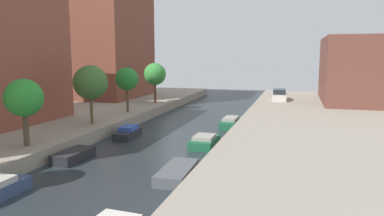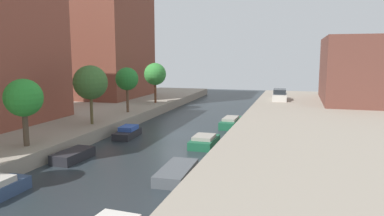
{
  "view_description": "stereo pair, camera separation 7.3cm",
  "coord_description": "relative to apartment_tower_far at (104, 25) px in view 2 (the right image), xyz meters",
  "views": [
    {
      "loc": [
        9.97,
        -29.33,
        6.84
      ],
      "look_at": [
        0.04,
        5.08,
        1.6
      ],
      "focal_mm": 34.16,
      "sensor_mm": 36.0,
      "label": 1
    },
    {
      "loc": [
        10.03,
        -29.31,
        6.84
      ],
      "look_at": [
        0.04,
        5.08,
        1.6
      ],
      "focal_mm": 34.16,
      "sensor_mm": 36.0,
      "label": 2
    }
  ],
  "objects": [
    {
      "name": "street_tree_3",
      "position": [
        9.34,
        -12.2,
        -6.52
      ],
      "size": [
        2.33,
        2.33,
        4.58
      ],
      "color": "brown",
      "rests_on": "quay_left"
    },
    {
      "name": "parked_car",
      "position": [
        23.83,
        2.51,
        -9.29
      ],
      "size": [
        1.93,
        4.83,
        1.45
      ],
      "color": "beige",
      "rests_on": "quay_right"
    },
    {
      "name": "ground_plane",
      "position": [
        16.0,
        -16.64,
        -10.9
      ],
      "size": [
        84.0,
        84.0,
        0.0
      ],
      "primitive_type": "plane",
      "color": "#232B30"
    },
    {
      "name": "moored_boat_left_2",
      "position": [
        12.13,
        -25.94,
        -10.58
      ],
      "size": [
        1.53,
        3.12,
        0.65
      ],
      "color": "#232328",
      "rests_on": "ground_plane"
    },
    {
      "name": "moored_boat_right_2",
      "position": [
        19.44,
        -19.93,
        -10.53
      ],
      "size": [
        1.71,
        3.45,
        0.87
      ],
      "color": "#195638",
      "rests_on": "ground_plane"
    },
    {
      "name": "street_tree_1",
      "position": [
        9.34,
        -26.85,
        -6.8
      ],
      "size": [
        2.41,
        2.41,
        4.35
      ],
      "color": "#4D3D2F",
      "rests_on": "quay_left"
    },
    {
      "name": "quay_right",
      "position": [
        31.0,
        -16.64,
        -10.4
      ],
      "size": [
        20.0,
        64.0,
        1.0
      ],
      "primitive_type": "cube",
      "color": "gray",
      "rests_on": "ground_plane"
    },
    {
      "name": "low_block_right",
      "position": [
        34.0,
        3.43,
        -5.9
      ],
      "size": [
        10.0,
        14.95,
        8.0
      ],
      "primitive_type": "cube",
      "color": "brown",
      "rests_on": "quay_right"
    },
    {
      "name": "apartment_tower_far",
      "position": [
        0.0,
        0.0,
        0.0
      ],
      "size": [
        10.0,
        12.53,
        19.8
      ],
      "primitive_type": "cube",
      "color": "brown",
      "rests_on": "quay_left"
    },
    {
      "name": "street_tree_4",
      "position": [
        9.34,
        -4.58,
        -6.41
      ],
      "size": [
        2.68,
        2.68,
        4.86
      ],
      "color": "brown",
      "rests_on": "quay_left"
    },
    {
      "name": "moored_boat_right_1",
      "position": [
        19.7,
        -27.26,
        -10.6
      ],
      "size": [
        1.73,
        3.98,
        0.61
      ],
      "color": "#4C5156",
      "rests_on": "ground_plane"
    },
    {
      "name": "quay_left",
      "position": [
        1.0,
        -16.64,
        -10.4
      ],
      "size": [
        20.0,
        64.0,
        1.0
      ],
      "primitive_type": "cube",
      "color": "gray",
      "rests_on": "ground_plane"
    },
    {
      "name": "moored_boat_left_3",
      "position": [
        12.53,
        -18.78,
        -10.51
      ],
      "size": [
        1.59,
        3.25,
        0.93
      ],
      "color": "#232328",
      "rests_on": "ground_plane"
    },
    {
      "name": "street_tree_2",
      "position": [
        9.34,
        -19.01,
        -6.37
      ],
      "size": [
        2.87,
        2.87,
        4.98
      ],
      "color": "brown",
      "rests_on": "quay_left"
    },
    {
      "name": "moored_boat_right_3",
      "position": [
        20.01,
        -11.86,
        -10.49
      ],
      "size": [
        1.55,
        4.39,
        0.94
      ],
      "color": "#195638",
      "rests_on": "ground_plane"
    }
  ]
}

